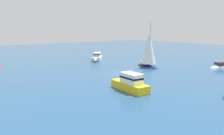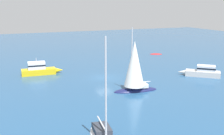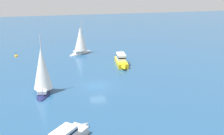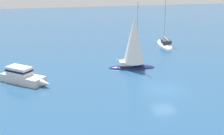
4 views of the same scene
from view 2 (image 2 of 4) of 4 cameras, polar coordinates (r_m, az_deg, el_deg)
The scene contains 5 objects.
ground_plane at distance 45.29m, azimuth -1.67°, elevation -2.07°, with size 160.00×160.00×0.00m, color navy.
sailboat at distance 37.55m, azimuth 4.76°, elevation -0.28°, with size 6.45×3.17×9.24m.
powerboat at distance 48.31m, azimuth 18.28°, elevation -0.83°, with size 6.14×5.60×1.87m.
tender at distance 67.36m, azimuth 9.12°, elevation 2.74°, with size 3.28×2.40×0.38m.
powerboat_1 at distance 48.60m, azimuth -14.85°, elevation -0.38°, with size 7.08×2.23×2.92m.
Camera 2 is at (15.75, 40.82, 11.69)m, focal length 43.94 mm.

